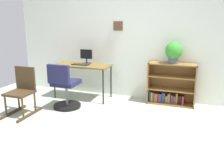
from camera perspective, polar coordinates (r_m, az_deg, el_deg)
The scene contains 9 objects.
ground_plane at distance 3.31m, azimuth -6.24°, elevation -16.41°, with size 6.24×6.24×0.00m, color #9DAB97.
wall_back at distance 4.91m, azimuth 4.27°, elevation 9.11°, with size 5.20×0.12×2.56m.
desk at distance 4.88m, azimuth -7.32°, elevation 1.83°, with size 1.19×0.54×0.73m.
monitor at distance 4.91m, azimuth -6.36°, elevation 4.36°, with size 0.26×0.20×0.30m.
keyboard at distance 4.81m, azimuth -7.84°, elevation 2.46°, with size 0.37×0.13×0.02m, color black.
office_chair at distance 4.41m, azimuth -11.61°, elevation -3.53°, with size 0.52×0.55×0.87m.
rocking_chair at distance 4.37m, azimuth -21.31°, elevation -3.66°, with size 0.42×0.64×0.84m.
bookshelf_low at distance 4.73m, azimuth 14.23°, elevation -2.72°, with size 0.91×0.30×0.83m.
potted_plant_on_shelf at distance 4.53m, azimuth 15.00°, elevation 5.49°, with size 0.32×0.32×0.41m.
Camera 1 is at (1.27, -2.58, 1.64)m, focal length 37.01 mm.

